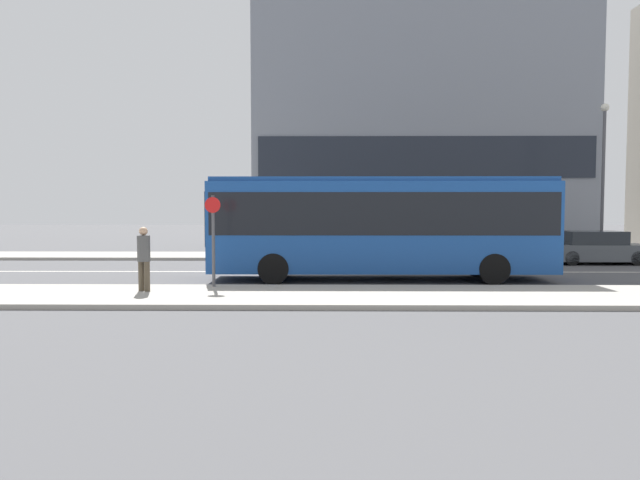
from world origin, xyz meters
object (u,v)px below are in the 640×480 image
city_bus (380,222)px  parked_car_0 (595,248)px  street_lamp (603,164)px  bus_stop_sign (213,233)px  pedestrian_near_stop (144,255)px

city_bus → parked_car_0: size_ratio=2.55×
parked_car_0 → street_lamp: 4.22m
bus_stop_sign → pedestrian_near_stop: bearing=-151.6°
bus_stop_sign → street_lamp: bearing=32.3°
pedestrian_near_stop → bus_stop_sign: bearing=51.8°
parked_car_0 → pedestrian_near_stop: bearing=-150.8°
city_bus → bus_stop_sign: 5.60m
pedestrian_near_stop → street_lamp: bearing=55.3°
bus_stop_sign → street_lamp: size_ratio=0.37×
pedestrian_near_stop → street_lamp: street_lamp is taller
pedestrian_near_stop → street_lamp: (17.34, 10.81, 3.23)m
bus_stop_sign → parked_car_0: bearing=29.3°
city_bus → parked_car_0: (9.61, 5.57, -1.26)m
pedestrian_near_stop → street_lamp: size_ratio=0.25×
parked_car_0 → city_bus: bearing=-149.9°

